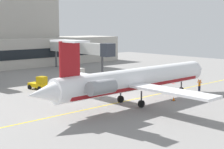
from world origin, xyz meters
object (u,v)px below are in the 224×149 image
Objects in this scene: marshaller at (199,85)px; regional_jet at (135,80)px; baggage_tug at (82,74)px; pushback_tractor at (39,84)px.

regional_jet is at bearing 176.17° from marshaller.
baggage_tug is (7.19, 20.24, -2.18)m from regional_jet.
marshaller is at bearing -3.83° from regional_jet.
regional_jet is 16.55× the size of marshaller.
regional_jet is 21.59m from baggage_tug.
regional_jet reaches higher than marshaller.
pushback_tractor is 24.77m from marshaller.
regional_jet is 17.44m from pushback_tractor.
pushback_tractor is at bearing -162.95° from baggage_tug.
baggage_tug reaches higher than marshaller.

